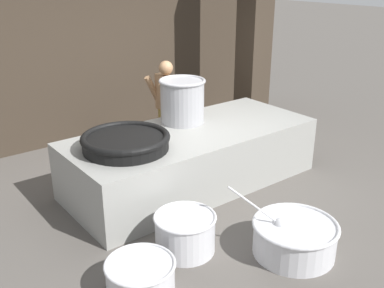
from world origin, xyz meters
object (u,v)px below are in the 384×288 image
giant_wok_near (126,141)px  prep_bowl_vegetables (294,237)px  prep_bowl_extra (140,275)px  stock_pot (182,100)px  cook (166,107)px  prep_bowl_meat (185,231)px

giant_wok_near → prep_bowl_vegetables: bearing=-65.8°
giant_wok_near → prep_bowl_extra: (-0.75, -1.51, -0.74)m
prep_bowl_vegetables → prep_bowl_extra: (-1.65, 0.50, -0.03)m
stock_pot → cook: (0.15, 0.64, -0.28)m
giant_wok_near → cook: size_ratio=0.70×
prep_bowl_meat → prep_bowl_extra: bearing=-159.8°
stock_pot → prep_bowl_extra: size_ratio=0.97×
giant_wok_near → prep_bowl_vegetables: size_ratio=1.09×
giant_wok_near → prep_bowl_vegetables: giant_wok_near is taller
cook → giant_wok_near: bearing=44.0°
prep_bowl_meat → prep_bowl_extra: size_ratio=1.00×
cook → prep_bowl_extra: bearing=56.5°
stock_pot → prep_bowl_vegetables: (-0.29, -2.42, -0.93)m
prep_bowl_vegetables → cook: bearing=81.7°
stock_pot → prep_bowl_meat: stock_pot is taller
giant_wok_near → stock_pot: bearing=19.3°
giant_wok_near → stock_pot: size_ratio=1.65×
giant_wok_near → cook: 1.71m
giant_wok_near → prep_bowl_vegetables: (0.90, -2.01, -0.71)m
prep_bowl_meat → prep_bowl_extra: (-0.75, -0.27, -0.06)m
giant_wok_near → prep_bowl_extra: 1.84m
giant_wok_near → stock_pot: stock_pot is taller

